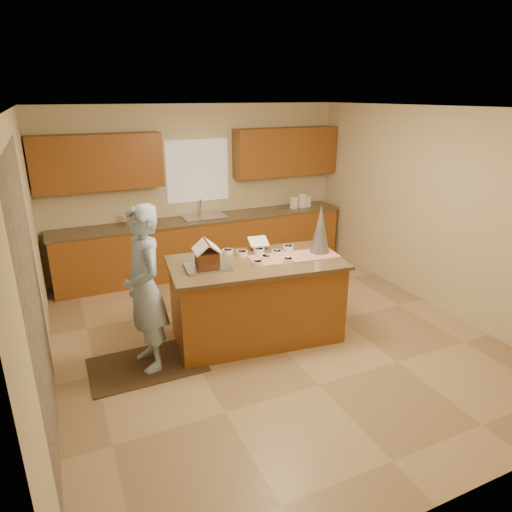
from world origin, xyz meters
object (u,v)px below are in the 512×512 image
Objects in this scene: tinsel_tree at (320,229)px; boy at (145,289)px; island_base at (256,301)px; gingerbread_house at (207,256)px.

boy reaches higher than tinsel_tree.
boy reaches higher than island_base.
island_base is at bearing 176.82° from tinsel_tree.
island_base is 1.07× the size of boy.
island_base is 3.27× the size of tinsel_tree.
gingerbread_house is (0.73, 0.12, 0.22)m from boy.
boy is (-2.17, -0.05, -0.37)m from tinsel_tree.
tinsel_tree is at bearing 3.67° from island_base.
tinsel_tree is 2.20m from boy.
tinsel_tree is (0.84, -0.05, 0.81)m from island_base.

